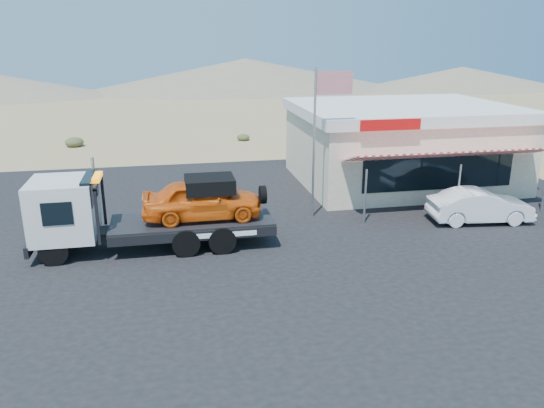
{
  "coord_description": "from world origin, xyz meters",
  "views": [
    {
      "loc": [
        -0.98,
        -15.54,
        7.16
      ],
      "look_at": [
        2.48,
        1.89,
        1.5
      ],
      "focal_mm": 35.0,
      "sensor_mm": 36.0,
      "label": 1
    }
  ],
  "objects_px": {
    "tow_truck": "(148,208)",
    "white_sedan": "(480,206)",
    "jerky_store": "(401,143)",
    "flagpole": "(320,126)"
  },
  "relations": [
    {
      "from": "white_sedan",
      "to": "jerky_store",
      "type": "distance_m",
      "value": 6.6
    },
    {
      "from": "flagpole",
      "to": "tow_truck",
      "type": "bearing_deg",
      "value": -162.43
    },
    {
      "from": "tow_truck",
      "to": "flagpole",
      "type": "height_order",
      "value": "flagpole"
    },
    {
      "from": "white_sedan",
      "to": "tow_truck",
      "type": "bearing_deg",
      "value": 97.36
    },
    {
      "from": "tow_truck",
      "to": "jerky_store",
      "type": "xyz_separation_m",
      "value": [
        12.31,
        6.61,
        0.53
      ]
    },
    {
      "from": "tow_truck",
      "to": "white_sedan",
      "type": "xyz_separation_m",
      "value": [
        12.88,
        0.16,
        -0.78
      ]
    },
    {
      "from": "tow_truck",
      "to": "white_sedan",
      "type": "height_order",
      "value": "tow_truck"
    },
    {
      "from": "jerky_store",
      "to": "flagpole",
      "type": "height_order",
      "value": "flagpole"
    },
    {
      "from": "white_sedan",
      "to": "flagpole",
      "type": "bearing_deg",
      "value": 78.81
    },
    {
      "from": "tow_truck",
      "to": "jerky_store",
      "type": "bearing_deg",
      "value": 28.23
    }
  ]
}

